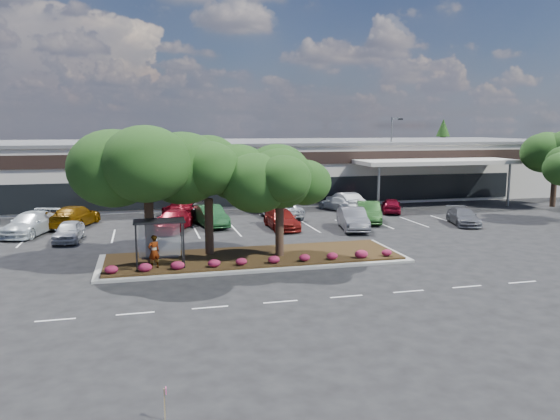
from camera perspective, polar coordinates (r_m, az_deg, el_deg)
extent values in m
plane|color=black|center=(29.48, 2.67, -6.82)|extent=(160.00, 160.00, 0.00)
cube|color=beige|center=(61.91, -6.49, 4.18)|extent=(80.00, 20.00, 6.00)
cube|color=#58595B|center=(61.74, -6.54, 7.05)|extent=(80.40, 20.40, 0.30)
cube|color=black|center=(51.86, -5.01, 5.31)|extent=(80.00, 0.25, 1.20)
cube|color=black|center=(52.16, -4.97, 1.80)|extent=(60.00, 0.18, 2.60)
cube|color=#B70D1E|center=(51.18, -11.67, 5.11)|extent=(6.00, 0.12, 1.00)
cube|color=beige|center=(56.39, 15.99, 4.87)|extent=(16.00, 5.00, 0.40)
cylinder|color=slate|center=(51.61, 10.26, 2.17)|extent=(0.24, 0.24, 4.20)
cylinder|color=slate|center=(58.78, 22.80, 2.42)|extent=(0.24, 0.24, 4.20)
cube|color=gray|center=(32.74, -2.73, -5.10)|extent=(18.00, 6.00, 0.15)
cube|color=#3B2A14|center=(32.71, -2.74, -4.88)|extent=(17.20, 5.20, 0.12)
cube|color=silver|center=(24.76, -22.43, -10.57)|extent=(1.60, 0.12, 0.01)
cube|color=silver|center=(24.48, -14.88, -10.40)|extent=(1.60, 0.12, 0.01)
cube|color=silver|center=(24.62, -7.31, -10.06)|extent=(1.60, 0.12, 0.01)
cube|color=silver|center=(25.17, 0.04, -9.56)|extent=(1.60, 0.12, 0.01)
cube|color=silver|center=(26.10, 6.95, -8.95)|extent=(1.60, 0.12, 0.01)
cube|color=silver|center=(27.38, 13.28, -8.27)|extent=(1.60, 0.12, 0.01)
cube|color=silver|center=(28.96, 18.96, -7.58)|extent=(1.60, 0.12, 0.01)
cube|color=silver|center=(30.79, 23.99, -6.90)|extent=(1.60, 0.12, 0.01)
cube|color=silver|center=(42.23, -25.18, -2.87)|extent=(0.12, 5.00, 0.01)
cube|color=silver|center=(41.75, -21.13, -2.74)|extent=(0.12, 5.00, 0.01)
cube|color=silver|center=(41.48, -17.02, -2.61)|extent=(0.12, 5.00, 0.01)
cube|color=silver|center=(41.43, -12.87, -2.45)|extent=(0.12, 5.00, 0.01)
cube|color=silver|center=(41.59, -8.73, -2.29)|extent=(0.12, 5.00, 0.01)
cube|color=silver|center=(41.97, -4.65, -2.11)|extent=(0.12, 5.00, 0.01)
cube|color=silver|center=(42.56, -0.67, -1.93)|extent=(0.12, 5.00, 0.01)
cube|color=silver|center=(43.35, 3.19, -1.75)|extent=(0.12, 5.00, 0.01)
cube|color=silver|center=(44.32, 6.90, -1.56)|extent=(0.12, 5.00, 0.01)
cube|color=silver|center=(45.48, 10.43, -1.38)|extent=(0.12, 5.00, 0.01)
cube|color=silver|center=(46.80, 13.77, -1.20)|extent=(0.12, 5.00, 0.01)
cube|color=silver|center=(48.27, 16.92, -1.03)|extent=(0.12, 5.00, 0.01)
cylinder|color=black|center=(31.27, -14.78, -3.35)|extent=(0.08, 0.08, 2.50)
cylinder|color=black|center=(31.34, -10.20, -3.17)|extent=(0.08, 0.08, 2.50)
cylinder|color=black|center=(30.00, -14.80, -3.86)|extent=(0.08, 0.08, 2.50)
cylinder|color=black|center=(30.07, -10.02, -3.67)|extent=(0.08, 0.08, 2.50)
cube|color=black|center=(30.40, -12.53, -1.13)|extent=(2.75, 1.55, 0.10)
cube|color=silver|center=(31.26, -12.49, -3.04)|extent=(2.30, 0.03, 2.00)
cube|color=black|center=(31.07, -12.41, -4.85)|extent=(2.00, 0.35, 0.06)
cone|color=black|center=(82.84, 16.60, 6.07)|extent=(3.96, 3.96, 9.00)
imported|color=#594C47|center=(30.45, -13.04, -4.25)|extent=(0.79, 0.67, 1.83)
cube|color=gray|center=(58.61, 11.36, 1.05)|extent=(0.50, 0.50, 0.40)
cylinder|color=slate|center=(58.20, 11.50, 5.36)|extent=(0.14, 0.14, 8.42)
cube|color=slate|center=(58.45, 11.91, 9.34)|extent=(0.91, 0.57, 0.14)
cube|color=black|center=(58.84, 12.22, 9.26)|extent=(0.53, 0.46, 0.18)
cube|color=#A38855|center=(16.01, -11.97, -19.24)|extent=(0.03, 0.03, 0.92)
cube|color=#FF4391|center=(15.84, -11.83, -18.00)|extent=(0.02, 0.14, 0.18)
imported|color=silver|center=(43.99, -24.65, -1.31)|extent=(3.99, 6.12, 1.65)
imported|color=#A7ABB3|center=(40.52, -21.21, -2.08)|extent=(2.05, 4.28, 1.41)
imported|color=maroon|center=(42.39, -11.14, -1.11)|extent=(3.86, 5.63, 1.51)
imported|color=#1A4622|center=(43.70, -7.28, -0.62)|extent=(2.63, 5.28, 1.66)
imported|color=maroon|center=(42.40, 0.17, -0.97)|extent=(2.11, 5.09, 1.47)
imported|color=#5A5B62|center=(42.25, 7.62, -0.93)|extent=(2.74, 5.37, 1.69)
imported|color=#204A1C|center=(45.75, 9.24, -0.22)|extent=(3.34, 5.45, 1.70)
imported|color=slate|center=(46.47, 18.61, -0.66)|extent=(3.01, 4.91, 1.33)
imported|color=#653D03|center=(46.18, -20.62, -0.60)|extent=(3.95, 6.21, 1.68)
imported|color=maroon|center=(47.67, -10.28, 0.02)|extent=(3.57, 5.68, 1.54)
imported|color=black|center=(47.39, -8.19, 0.10)|extent=(2.79, 5.90, 1.66)
imported|color=#5D5B63|center=(50.44, -1.48, 0.65)|extent=(2.99, 5.00, 1.56)
imported|color=#A8ACB2|center=(47.23, -0.02, 0.08)|extent=(3.35, 5.84, 1.53)
imported|color=white|center=(52.39, 6.79, 0.95)|extent=(2.32, 5.20, 1.66)
imported|color=silver|center=(51.92, 6.15, 0.71)|extent=(3.24, 4.93, 1.33)
imported|color=maroon|center=(51.12, 11.55, 0.48)|extent=(3.05, 4.35, 1.38)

